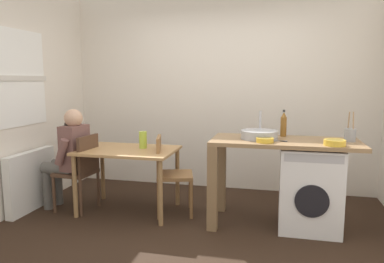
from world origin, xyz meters
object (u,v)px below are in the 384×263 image
bottle_tall_green (284,124)px  mixing_bowl (265,140)px  chair_opposite (168,170)px  chair_person_seat (81,168)px  colander (335,142)px  vase (143,140)px  dining_table (128,157)px  washing_machine (309,188)px  utensil_crock (350,135)px  seated_person (69,154)px

bottle_tall_green → mixing_bowl: bottle_tall_green is taller
chair_opposite → mixing_bowl: mixing_bowl is taller
chair_person_seat → mixing_bowl: size_ratio=5.26×
chair_opposite → bottle_tall_green: bottle_tall_green is taller
chair_person_seat → colander: colander is taller
mixing_bowl → chair_person_seat: bearing=176.7°
vase → mixing_bowl: bearing=-13.0°
dining_table → washing_machine: washing_machine is taller
vase → washing_machine: bearing=-3.9°
dining_table → colander: size_ratio=5.50×
vase → colander: bearing=-9.6°
washing_machine → utensil_crock: 0.67m
chair_opposite → utensil_crock: utensil_crock is taller
seated_person → mixing_bowl: size_ratio=7.02×
seated_person → vase: seated_person is taller
bottle_tall_green → vase: bearing=-175.9°
chair_person_seat → mixing_bowl: bearing=-88.5°
mixing_bowl → colander: (0.65, -0.02, 0.00)m
chair_opposite → seated_person: size_ratio=0.75×
seated_person → mixing_bowl: bearing=-88.6°
chair_person_seat → utensil_crock: 2.97m
seated_person → colander: seated_person is taller
utensil_crock → vase: 2.24m
vase → bottle_tall_green: bearing=4.1°
colander → mixing_bowl: bearing=178.2°
dining_table → mixing_bowl: bearing=-8.3°
chair_opposite → washing_machine: (1.54, -0.06, -0.08)m
bottle_tall_green → seated_person: bearing=-172.8°
dining_table → vase: 0.27m
chair_person_seat → chair_opposite: bearing=-77.6°
dining_table → seated_person: bearing=-172.5°
chair_person_seat → utensil_crock: bearing=-82.7°
bottle_tall_green → mixing_bowl: 0.49m
bottle_tall_green → mixing_bowl: bearing=-112.4°
colander → vase: bearing=170.4°
chair_opposite → seated_person: seated_person is taller
washing_machine → bottle_tall_green: bearing=138.9°
washing_machine → colander: colander is taller
bottle_tall_green → vase: (-1.59, -0.11, -0.21)m
colander → chair_opposite: bearing=170.9°
colander → washing_machine: bearing=130.7°
utensil_crock → vase: bearing=178.1°
dining_table → mixing_bowl: mixing_bowl is taller
colander → bottle_tall_green: bearing=135.3°
dining_table → colander: colander is taller
washing_machine → vase: (-1.86, 0.13, 0.41)m
chair_person_seat → seated_person: (-0.16, 0.01, 0.16)m
chair_opposite → chair_person_seat: bearing=-98.1°
dining_table → utensil_crock: utensil_crock is taller
dining_table → bottle_tall_green: (1.74, 0.21, 0.41)m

